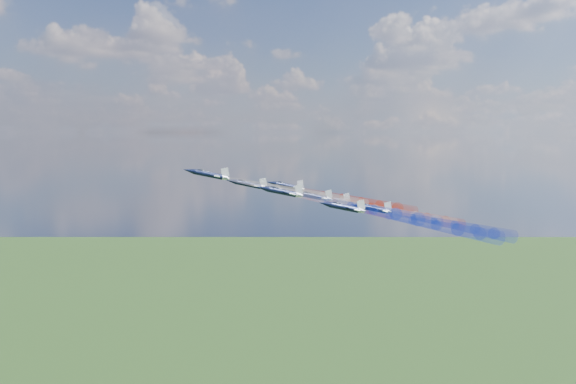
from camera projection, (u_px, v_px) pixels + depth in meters
jet_lead at (208, 175)px, 156.25m from camera, size 14.13×12.37×5.88m
trail_lead at (300, 193)px, 164.51m from camera, size 36.86×14.51×11.93m
jet_inner_left at (282, 192)px, 149.08m from camera, size 14.13×12.37×5.88m
trail_inner_left at (374, 210)px, 157.34m from camera, size 36.86×14.51×11.93m
jet_inner_right at (248, 184)px, 169.53m from camera, size 14.13×12.37×5.88m
trail_inner_right at (331, 201)px, 177.79m from camera, size 36.86×14.51×11.93m
jet_outer_left at (344, 207)px, 144.44m from camera, size 14.13×12.37×5.88m
trail_outer_left at (435, 225)px, 152.70m from camera, size 36.86×14.51×11.93m
jet_center_third at (314, 196)px, 165.46m from camera, size 14.13×12.37×5.88m
trail_center_third at (395, 213)px, 173.72m from camera, size 36.86×14.51×11.93m
jet_outer_right at (287, 186)px, 185.81m from camera, size 14.13×12.37×5.88m
trail_outer_right at (361, 201)px, 194.07m from camera, size 36.86×14.51×11.93m
jet_rear_left at (373, 209)px, 158.72m from camera, size 14.13×12.37×5.88m
trail_rear_left at (455, 225)px, 166.98m from camera, size 36.86×14.51×11.93m
jet_rear_right at (333, 199)px, 179.06m from camera, size 14.13×12.37×5.88m
trail_rear_right at (408, 214)px, 187.32m from camera, size 36.86×14.51×11.93m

